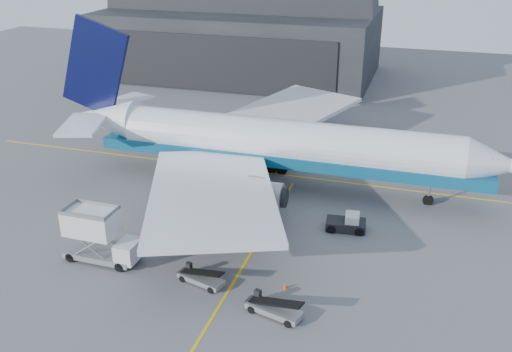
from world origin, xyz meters
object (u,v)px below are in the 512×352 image
(belt_loader_a, at_px, (201,278))
(belt_loader_b, at_px, (274,308))
(airliner, at_px, (269,142))
(catering_truck, at_px, (99,236))
(pushback_tug, at_px, (347,223))

(belt_loader_a, relative_size, belt_loader_b, 0.92)
(belt_loader_a, distance_m, belt_loader_b, 7.04)
(airliner, distance_m, catering_truck, 21.73)
(airliner, relative_size, pushback_tug, 12.90)
(airliner, xyz_separation_m, pushback_tug, (9.97, -7.79, -4.30))
(pushback_tug, bearing_deg, catering_truck, -155.42)
(pushback_tug, bearing_deg, belt_loader_a, -134.98)
(pushback_tug, bearing_deg, belt_loader_b, -108.62)
(airliner, bearing_deg, belt_loader_b, -73.07)
(belt_loader_b, bearing_deg, belt_loader_a, 176.81)
(belt_loader_a, bearing_deg, airliner, 105.73)
(pushback_tug, xyz_separation_m, belt_loader_b, (-3.19, -14.48, -0.11))
(catering_truck, xyz_separation_m, belt_loader_b, (16.25, -2.90, -1.79))
(pushback_tug, height_order, belt_loader_a, pushback_tug)
(belt_loader_a, bearing_deg, belt_loader_b, -2.43)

